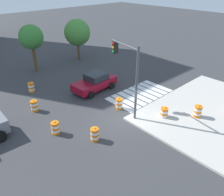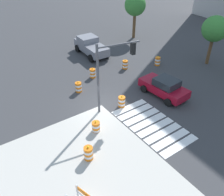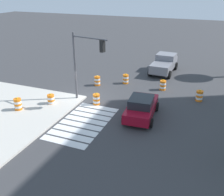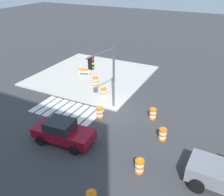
{
  "view_description": "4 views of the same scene",
  "coord_description": "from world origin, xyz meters",
  "px_view_note": "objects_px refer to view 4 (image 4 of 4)",
  "views": [
    {
      "loc": [
        -10.28,
        -9.78,
        9.6
      ],
      "look_at": [
        0.41,
        1.7,
        1.01
      ],
      "focal_mm": 36.1,
      "sensor_mm": 36.0,
      "label": 1
    },
    {
      "loc": [
        13.28,
        -8.29,
        11.37
      ],
      "look_at": [
        0.6,
        0.61,
        0.94
      ],
      "focal_mm": 38.23,
      "sensor_mm": 36.0,
      "label": 2
    },
    {
      "loc": [
        17.96,
        9.61,
        8.96
      ],
      "look_at": [
        1.97,
        3.17,
        1.31
      ],
      "focal_mm": 41.07,
      "sensor_mm": 36.0,
      "label": 3
    },
    {
      "loc": [
        -7.84,
        16.35,
        10.89
      ],
      "look_at": [
        0.15,
        0.6,
        1.6
      ],
      "focal_mm": 39.27,
      "sensor_mm": 36.0,
      "label": 4
    }
  ],
  "objects_px": {
    "traffic_barrel_median_far": "(104,93)",
    "traffic_light_pole": "(105,70)",
    "sports_car": "(63,132)",
    "traffic_barrel_crosswalk_end": "(163,134)",
    "traffic_barrel_on_sidewalk": "(96,81)",
    "traffic_barrel_near_corner": "(100,112)",
    "construction_barricade": "(84,70)",
    "traffic_barrel_lane_center": "(139,166)",
    "traffic_barrel_median_near": "(153,114)"
  },
  "relations": [
    {
      "from": "sports_car",
      "to": "traffic_light_pole",
      "type": "distance_m",
      "value": 5.79
    },
    {
      "from": "traffic_barrel_median_far",
      "to": "construction_barricade",
      "type": "distance_m",
      "value": 5.62
    },
    {
      "from": "traffic_barrel_near_corner",
      "to": "traffic_barrel_crosswalk_end",
      "type": "xyz_separation_m",
      "value": [
        -5.51,
        0.6,
        0.0
      ]
    },
    {
      "from": "traffic_barrel_near_corner",
      "to": "traffic_barrel_crosswalk_end",
      "type": "distance_m",
      "value": 5.54
    },
    {
      "from": "traffic_barrel_lane_center",
      "to": "construction_barricade",
      "type": "height_order",
      "value": "construction_barricade"
    },
    {
      "from": "traffic_barrel_on_sidewalk",
      "to": "sports_car",
      "type": "bearing_deg",
      "value": 106.23
    },
    {
      "from": "traffic_barrel_lane_center",
      "to": "sports_car",
      "type": "bearing_deg",
      "value": -3.67
    },
    {
      "from": "traffic_barrel_near_corner",
      "to": "traffic_light_pole",
      "type": "bearing_deg",
      "value": -96.32
    },
    {
      "from": "traffic_barrel_crosswalk_end",
      "to": "traffic_light_pole",
      "type": "bearing_deg",
      "value": -15.0
    },
    {
      "from": "traffic_barrel_median_far",
      "to": "traffic_barrel_on_sidewalk",
      "type": "xyz_separation_m",
      "value": [
        1.88,
        -1.7,
        0.15
      ]
    },
    {
      "from": "traffic_barrel_crosswalk_end",
      "to": "traffic_barrel_on_sidewalk",
      "type": "xyz_separation_m",
      "value": [
        8.86,
        -5.65,
        0.15
      ]
    },
    {
      "from": "traffic_barrel_lane_center",
      "to": "construction_barricade",
      "type": "xyz_separation_m",
      "value": [
        11.06,
        -11.17,
        0.27
      ]
    },
    {
      "from": "traffic_barrel_median_far",
      "to": "traffic_light_pole",
      "type": "distance_m",
      "value": 4.54
    },
    {
      "from": "traffic_light_pole",
      "to": "traffic_barrel_crosswalk_end",
      "type": "bearing_deg",
      "value": 165.0
    },
    {
      "from": "traffic_barrel_crosswalk_end",
      "to": "traffic_barrel_lane_center",
      "type": "relative_size",
      "value": 1.0
    },
    {
      "from": "traffic_barrel_median_near",
      "to": "construction_barricade",
      "type": "distance_m",
      "value": 11.08
    },
    {
      "from": "traffic_barrel_lane_center",
      "to": "construction_barricade",
      "type": "distance_m",
      "value": 15.73
    },
    {
      "from": "traffic_barrel_median_near",
      "to": "traffic_barrel_median_far",
      "type": "xyz_separation_m",
      "value": [
        5.45,
        -1.58,
        0.0
      ]
    },
    {
      "from": "sports_car",
      "to": "traffic_barrel_lane_center",
      "type": "xyz_separation_m",
      "value": [
        -5.92,
        0.38,
        -0.36
      ]
    },
    {
      "from": "traffic_barrel_crosswalk_end",
      "to": "traffic_barrel_median_near",
      "type": "bearing_deg",
      "value": -57.25
    },
    {
      "from": "traffic_barrel_median_near",
      "to": "traffic_light_pole",
      "type": "height_order",
      "value": "traffic_light_pole"
    },
    {
      "from": "traffic_barrel_crosswalk_end",
      "to": "construction_barricade",
      "type": "bearing_deg",
      "value": -33.12
    },
    {
      "from": "sports_car",
      "to": "traffic_barrel_crosswalk_end",
      "type": "distance_m",
      "value": 7.09
    },
    {
      "from": "traffic_barrel_crosswalk_end",
      "to": "traffic_barrel_median_near",
      "type": "height_order",
      "value": "same"
    },
    {
      "from": "traffic_barrel_median_near",
      "to": "traffic_barrel_on_sidewalk",
      "type": "bearing_deg",
      "value": -24.08
    },
    {
      "from": "traffic_barrel_near_corner",
      "to": "traffic_barrel_on_sidewalk",
      "type": "xyz_separation_m",
      "value": [
        3.35,
        -5.05,
        0.15
      ]
    },
    {
      "from": "traffic_barrel_median_near",
      "to": "traffic_barrel_on_sidewalk",
      "type": "height_order",
      "value": "traffic_barrel_on_sidewalk"
    },
    {
      "from": "traffic_barrel_lane_center",
      "to": "traffic_barrel_on_sidewalk",
      "type": "distance_m",
      "value": 12.7
    },
    {
      "from": "traffic_barrel_near_corner",
      "to": "traffic_light_pole",
      "type": "xyz_separation_m",
      "value": [
        -0.09,
        -0.85,
        3.46
      ]
    },
    {
      "from": "sports_car",
      "to": "traffic_barrel_median_far",
      "type": "xyz_separation_m",
      "value": [
        0.74,
        -7.32,
        -0.36
      ]
    },
    {
      "from": "traffic_barrel_near_corner",
      "to": "traffic_barrel_crosswalk_end",
      "type": "bearing_deg",
      "value": 173.74
    },
    {
      "from": "traffic_barrel_crosswalk_end",
      "to": "traffic_barrel_median_far",
      "type": "height_order",
      "value": "same"
    },
    {
      "from": "traffic_barrel_crosswalk_end",
      "to": "construction_barricade",
      "type": "distance_m",
      "value": 13.59
    },
    {
      "from": "traffic_light_pole",
      "to": "traffic_barrel_on_sidewalk",
      "type": "bearing_deg",
      "value": -50.62
    },
    {
      "from": "traffic_barrel_lane_center",
      "to": "traffic_light_pole",
      "type": "relative_size",
      "value": 0.19
    },
    {
      "from": "traffic_barrel_lane_center",
      "to": "traffic_barrel_crosswalk_end",
      "type": "bearing_deg",
      "value": -94.86
    },
    {
      "from": "sports_car",
      "to": "traffic_barrel_median_near",
      "type": "height_order",
      "value": "sports_car"
    },
    {
      "from": "traffic_barrel_crosswalk_end",
      "to": "traffic_barrel_median_near",
      "type": "relative_size",
      "value": 1.0
    },
    {
      "from": "traffic_barrel_near_corner",
      "to": "traffic_barrel_crosswalk_end",
      "type": "height_order",
      "value": "same"
    },
    {
      "from": "traffic_barrel_crosswalk_end",
      "to": "construction_barricade",
      "type": "xyz_separation_m",
      "value": [
        11.38,
        -7.42,
        0.27
      ]
    },
    {
      "from": "traffic_barrel_crosswalk_end",
      "to": "traffic_barrel_on_sidewalk",
      "type": "height_order",
      "value": "traffic_barrel_on_sidewalk"
    },
    {
      "from": "traffic_barrel_median_far",
      "to": "construction_barricade",
      "type": "height_order",
      "value": "construction_barricade"
    },
    {
      "from": "sports_car",
      "to": "traffic_barrel_near_corner",
      "type": "height_order",
      "value": "sports_car"
    },
    {
      "from": "traffic_barrel_median_near",
      "to": "traffic_barrel_near_corner",
      "type": "bearing_deg",
      "value": 23.95
    },
    {
      "from": "traffic_barrel_median_near",
      "to": "traffic_barrel_lane_center",
      "type": "bearing_deg",
      "value": 101.15
    },
    {
      "from": "traffic_barrel_median_far",
      "to": "traffic_barrel_on_sidewalk",
      "type": "bearing_deg",
      "value": -42.07
    },
    {
      "from": "traffic_barrel_near_corner",
      "to": "traffic_barrel_on_sidewalk",
      "type": "distance_m",
      "value": 6.06
    },
    {
      "from": "sports_car",
      "to": "construction_barricade",
      "type": "distance_m",
      "value": 11.96
    },
    {
      "from": "traffic_barrel_median_far",
      "to": "traffic_light_pole",
      "type": "relative_size",
      "value": 0.19
    },
    {
      "from": "traffic_barrel_on_sidewalk",
      "to": "construction_barricade",
      "type": "distance_m",
      "value": 3.09
    }
  ]
}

